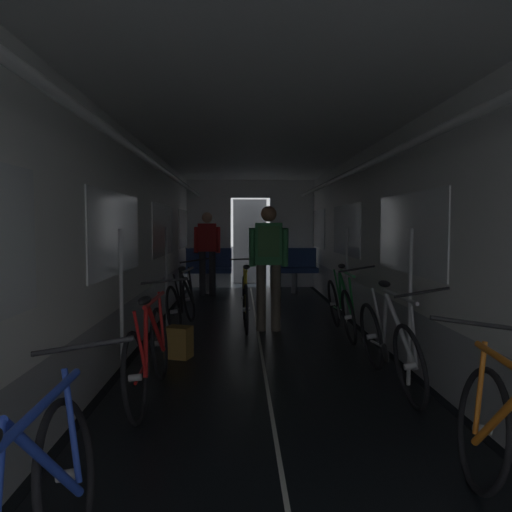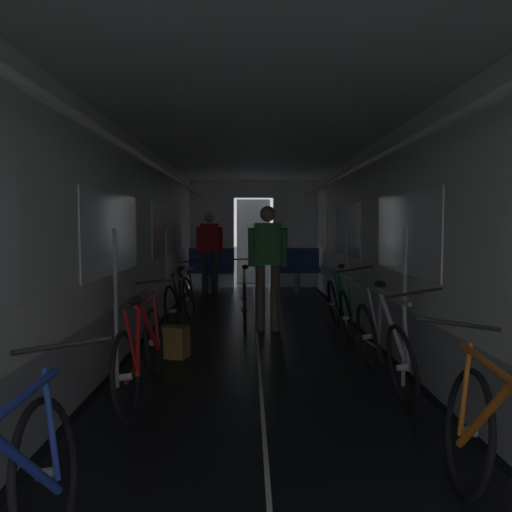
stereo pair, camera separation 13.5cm
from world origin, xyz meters
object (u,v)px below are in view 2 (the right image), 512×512
(bicycle_orange, at_px, (508,471))
(backpack_on_floor, at_px, (175,342))
(bicycle_green, at_px, (340,306))
(bicycle_yellow_in_aisle, at_px, (245,300))
(bicycle_black, at_px, (182,301))
(bicycle_silver, at_px, (383,345))
(bench_seat_far_right, at_px, (297,266))
(bicycle_red, at_px, (142,352))
(person_standing_near_bench, at_px, (210,248))
(person_cyclist_aisle, at_px, (268,256))
(bench_seat_far_left, at_px, (211,266))

(bicycle_orange, relative_size, backpack_on_floor, 4.98)
(bicycle_green, height_order, bicycle_yellow_in_aisle, bicycle_green)
(bicycle_green, bearing_deg, bicycle_black, 168.47)
(bicycle_silver, relative_size, bicycle_orange, 1.00)
(backpack_on_floor, bearing_deg, bench_seat_far_right, 70.26)
(backpack_on_floor, bearing_deg, bicycle_red, -94.07)
(bicycle_orange, relative_size, person_standing_near_bench, 1.00)
(bicycle_green, height_order, bicycle_orange, bicycle_green)
(bench_seat_far_right, relative_size, bicycle_yellow_in_aisle, 0.58)
(bicycle_black, height_order, bicycle_green, same)
(person_cyclist_aisle, bearing_deg, bicycle_black, 171.94)
(bench_seat_far_left, relative_size, bicycle_yellow_in_aisle, 0.58)
(bicycle_green, bearing_deg, bicycle_yellow_in_aisle, 156.84)
(bicycle_red, relative_size, backpack_on_floor, 4.97)
(bicycle_black, height_order, bicycle_red, bicycle_black)
(bench_seat_far_left, bearing_deg, person_cyclist_aisle, -74.24)
(bench_seat_far_left, distance_m, bicycle_black, 3.55)
(bicycle_silver, height_order, bicycle_green, same)
(bicycle_orange, bearing_deg, bicycle_red, 135.28)
(bicycle_black, relative_size, person_cyclist_aisle, 1.01)
(bench_seat_far_left, relative_size, person_standing_near_bench, 0.58)
(bicycle_orange, bearing_deg, person_standing_near_bench, 103.66)
(bench_seat_far_left, height_order, person_standing_near_bench, person_standing_near_bench)
(bench_seat_far_right, distance_m, backpack_on_floor, 5.34)
(bench_seat_far_right, bearing_deg, backpack_on_floor, -109.74)
(backpack_on_floor, bearing_deg, bicycle_yellow_in_aisle, 64.94)
(bicycle_silver, xyz_separation_m, bicycle_green, (-0.01, 2.02, -0.00))
(bench_seat_far_right, relative_size, bicycle_silver, 0.58)
(bicycle_green, bearing_deg, backpack_on_floor, -152.33)
(person_cyclist_aisle, bearing_deg, bicycle_green, -15.82)
(bench_seat_far_left, bearing_deg, bicycle_black, -92.12)
(bench_seat_far_left, relative_size, bicycle_red, 0.58)
(person_standing_near_bench, bearing_deg, bicycle_green, -61.26)
(bicycle_red, bearing_deg, person_cyclist_aisle, 65.88)
(bicycle_yellow_in_aisle, bearing_deg, bicycle_silver, -63.97)
(bicycle_orange, bearing_deg, bench_seat_far_right, 90.75)
(bench_seat_far_right, height_order, bicycle_green, bicycle_green)
(bicycle_black, distance_m, bicycle_orange, 5.10)
(person_cyclist_aisle, bearing_deg, backpack_on_floor, -128.84)
(bicycle_black, height_order, backpack_on_floor, bicycle_black)
(bench_seat_far_left, bearing_deg, backpack_on_floor, -89.97)
(bench_seat_far_right, relative_size, bicycle_orange, 0.58)
(bench_seat_far_right, relative_size, backpack_on_floor, 2.89)
(bench_seat_far_left, xyz_separation_m, bicycle_yellow_in_aisle, (0.73, -3.44, -0.18))
(bicycle_green, xyz_separation_m, person_cyclist_aisle, (-0.93, 0.26, 0.64))
(bicycle_orange, height_order, backpack_on_floor, bicycle_orange)
(bicycle_green, xyz_separation_m, bicycle_yellow_in_aisle, (-1.24, 0.53, 0.00))
(bicycle_orange, height_order, person_cyclist_aisle, person_cyclist_aisle)
(backpack_on_floor, bearing_deg, bicycle_orange, -59.26)
(person_cyclist_aisle, distance_m, bicycle_yellow_in_aisle, 0.75)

